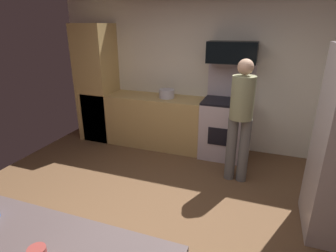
# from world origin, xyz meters

# --- Properties ---
(ground_plane) EXTENTS (5.20, 4.80, 0.02)m
(ground_plane) POSITION_xyz_m (0.00, 0.00, -0.01)
(ground_plane) COLOR brown
(wall_back) EXTENTS (5.20, 0.12, 2.60)m
(wall_back) POSITION_xyz_m (0.00, 2.34, 1.30)
(wall_back) COLOR beige
(wall_back) RESTS_ON ground
(lower_cabinet_run) EXTENTS (2.40, 0.60, 0.90)m
(lower_cabinet_run) POSITION_xyz_m (-0.90, 1.98, 0.45)
(lower_cabinet_run) COLOR tan
(lower_cabinet_run) RESTS_ON ground
(cabinet_column) EXTENTS (0.60, 0.60, 2.10)m
(cabinet_column) POSITION_xyz_m (-1.90, 1.98, 1.05)
(cabinet_column) COLOR tan
(cabinet_column) RESTS_ON ground
(oven_range) EXTENTS (0.76, 0.65, 1.52)m
(oven_range) POSITION_xyz_m (0.50, 1.97, 0.52)
(oven_range) COLOR #C0B1B9
(oven_range) RESTS_ON ground
(microwave) EXTENTS (0.74, 0.38, 0.32)m
(microwave) POSITION_xyz_m (0.50, 2.06, 1.68)
(microwave) COLOR black
(microwave) RESTS_ON oven_range
(person_cook) EXTENTS (0.31, 0.30, 1.68)m
(person_cook) POSITION_xyz_m (0.78, 1.24, 0.95)
(person_cook) COLOR #606060
(person_cook) RESTS_ON ground
(stock_pot) EXTENTS (0.26, 0.26, 0.15)m
(stock_pot) POSITION_xyz_m (-0.53, 1.98, 0.97)
(stock_pot) COLOR silver
(stock_pot) RESTS_ON lower_cabinet_run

